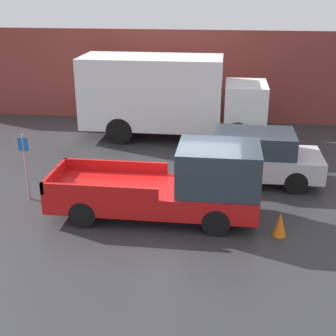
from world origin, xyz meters
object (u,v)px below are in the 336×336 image
(car, at_px, (250,156))
(parking_sign, at_px, (25,163))
(traffic_cone, at_px, (280,224))
(delivery_truck, at_px, (166,95))
(pickup_truck, at_px, (177,185))

(car, distance_m, parking_sign, 7.12)
(traffic_cone, bearing_deg, parking_sign, 169.83)
(car, distance_m, delivery_truck, 5.63)
(parking_sign, bearing_deg, delivery_truck, 63.55)
(car, bearing_deg, parking_sign, -160.78)
(car, height_order, traffic_cone, car)
(car, bearing_deg, traffic_cone, -79.75)
(pickup_truck, xyz_separation_m, parking_sign, (-4.61, 0.61, 0.18))
(parking_sign, xyz_separation_m, traffic_cone, (7.38, -1.32, -0.85))
(parking_sign, distance_m, traffic_cone, 7.55)
(pickup_truck, bearing_deg, delivery_truck, 99.72)
(delivery_truck, height_order, parking_sign, delivery_truck)
(pickup_truck, relative_size, parking_sign, 2.79)
(car, height_order, parking_sign, parking_sign)
(car, bearing_deg, delivery_truck, 127.45)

